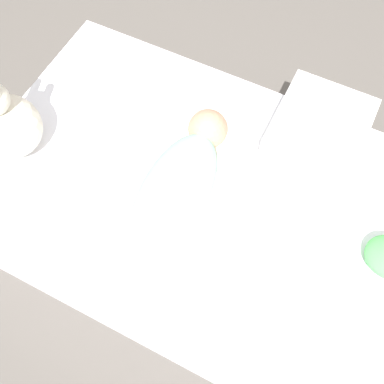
# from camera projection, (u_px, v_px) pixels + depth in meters

# --- Properties ---
(ground_plane) EXTENTS (12.00, 12.00, 0.00)m
(ground_plane) POSITION_uv_depth(u_px,v_px,m) (207.00, 220.00, 1.58)
(ground_plane) COLOR #514C47
(bed_mattress) EXTENTS (1.50, 0.94, 0.20)m
(bed_mattress) POSITION_uv_depth(u_px,v_px,m) (208.00, 208.00, 1.49)
(bed_mattress) COLOR white
(bed_mattress) RESTS_ON ground_plane
(burp_cloth) EXTENTS (0.26, 0.22, 0.02)m
(burp_cloth) POSITION_uv_depth(u_px,v_px,m) (204.00, 133.00, 1.50)
(burp_cloth) COLOR white
(burp_cloth) RESTS_ON bed_mattress
(swaddled_baby) EXTENTS (0.23, 0.55, 0.15)m
(swaddled_baby) POSITION_uv_depth(u_px,v_px,m) (179.00, 184.00, 1.34)
(swaddled_baby) COLOR #99D6B2
(swaddled_baby) RESTS_ON bed_mattress
(pillow) EXTENTS (0.28, 0.32, 0.11)m
(pillow) POSITION_uv_depth(u_px,v_px,m) (318.00, 131.00, 1.44)
(pillow) COLOR white
(pillow) RESTS_ON bed_mattress
(bunny_plush) EXTENTS (0.20, 0.20, 0.36)m
(bunny_plush) POSITION_uv_depth(u_px,v_px,m) (7.00, 123.00, 1.38)
(bunny_plush) COLOR beige
(bunny_plush) RESTS_ON bed_mattress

